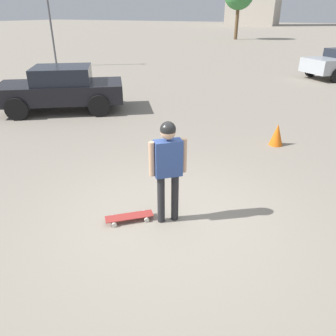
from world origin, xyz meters
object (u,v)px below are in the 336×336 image
at_px(person, 168,161).
at_px(car_parked_near, 62,88).
at_px(traffic_cone, 277,135).
at_px(skateboard, 129,217).

xyz_separation_m(person, car_parked_near, (6.23, -4.23, -0.29)).
xyz_separation_m(person, traffic_cone, (-0.92, -4.26, -0.78)).
height_order(person, car_parked_near, person).
height_order(skateboard, car_parked_near, car_parked_near).
relative_size(car_parked_near, traffic_cone, 7.80).
bearing_deg(car_parked_near, person, 109.70).
xyz_separation_m(car_parked_near, traffic_cone, (-7.15, -0.03, -0.49)).
height_order(person, traffic_cone, person).
distance_m(skateboard, car_parked_near, 7.30).
distance_m(person, car_parked_near, 7.54).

